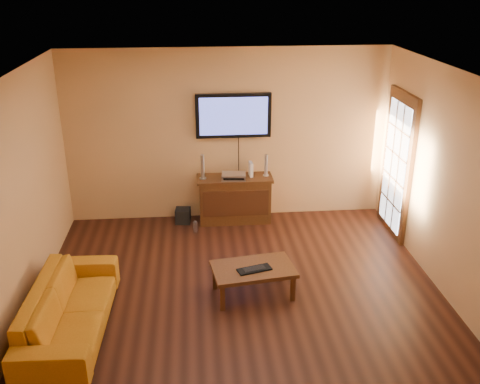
{
  "coord_description": "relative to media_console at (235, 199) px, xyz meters",
  "views": [
    {
      "loc": [
        -0.52,
        -5.5,
        3.72
      ],
      "look_at": [
        0.05,
        0.8,
        1.1
      ],
      "focal_mm": 40.0,
      "sensor_mm": 36.0,
      "label": 1
    }
  ],
  "objects": [
    {
      "name": "keyboard",
      "position": [
        0.06,
        -2.21,
        0.02
      ],
      "size": [
        0.44,
        0.26,
        0.02
      ],
      "color": "black",
      "rests_on": "coffee_table"
    },
    {
      "name": "television",
      "position": [
        0.0,
        0.19,
        1.3
      ],
      "size": [
        1.16,
        0.08,
        0.68
      ],
      "color": "black",
      "rests_on": "ground"
    },
    {
      "name": "speaker_right",
      "position": [
        0.5,
        0.03,
        0.53
      ],
      "size": [
        0.09,
        0.09,
        0.34
      ],
      "color": "silver",
      "rests_on": "media_console"
    },
    {
      "name": "sofa",
      "position": [
        -2.04,
        -2.69,
        0.01
      ],
      "size": [
        0.64,
        1.99,
        0.77
      ],
      "primitive_type": "imported",
      "rotation": [
        0.0,
        0.0,
        1.54
      ],
      "color": "#BD7515",
      "rests_on": "ground"
    },
    {
      "name": "media_console",
      "position": [
        0.0,
        0.0,
        0.0
      ],
      "size": [
        1.18,
        0.45,
        0.74
      ],
      "color": "#40220E",
      "rests_on": "ground"
    },
    {
      "name": "ground_plane",
      "position": [
        -0.09,
        -2.27,
        -0.37
      ],
      "size": [
        5.0,
        5.0,
        0.0
      ],
      "primitive_type": "plane",
      "color": "black",
      "rests_on": "ground"
    },
    {
      "name": "french_door",
      "position": [
        2.36,
        -0.57,
        0.68
      ],
      "size": [
        0.07,
        1.02,
        2.22
      ],
      "color": "#40220E",
      "rests_on": "ground"
    },
    {
      "name": "bottle",
      "position": [
        -0.64,
        -0.38,
        -0.28
      ],
      "size": [
        0.07,
        0.07,
        0.2
      ],
      "color": "white",
      "rests_on": "ground"
    },
    {
      "name": "game_console",
      "position": [
        0.26,
        0.04,
        0.48
      ],
      "size": [
        0.06,
        0.17,
        0.23
      ],
      "primitive_type": "cube",
      "rotation": [
        0.0,
        0.0,
        0.09
      ],
      "color": "white",
      "rests_on": "media_console"
    },
    {
      "name": "coffee_table",
      "position": [
        0.06,
        -2.15,
        -0.04
      ],
      "size": [
        1.06,
        0.73,
        0.38
      ],
      "color": "#40220E",
      "rests_on": "ground"
    },
    {
      "name": "room_walls",
      "position": [
        -0.09,
        -1.64,
        1.31
      ],
      "size": [
        5.0,
        5.0,
        5.0
      ],
      "color": "tan",
      "rests_on": "ground"
    },
    {
      "name": "speaker_left",
      "position": [
        -0.5,
        -0.01,
        0.55
      ],
      "size": [
        0.11,
        0.11,
        0.39
      ],
      "color": "silver",
      "rests_on": "media_console"
    },
    {
      "name": "subwoofer",
      "position": [
        -0.83,
        0.0,
        -0.26
      ],
      "size": [
        0.25,
        0.25,
        0.23
      ],
      "primitive_type": "cube",
      "rotation": [
        0.0,
        0.0,
        -0.09
      ],
      "color": "black",
      "rests_on": "ground"
    },
    {
      "name": "av_receiver",
      "position": [
        -0.02,
        -0.05,
        0.41
      ],
      "size": [
        0.39,
        0.3,
        0.08
      ],
      "primitive_type": "cube",
      "rotation": [
        0.0,
        0.0,
        -0.09
      ],
      "color": "silver",
      "rests_on": "media_console"
    }
  ]
}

